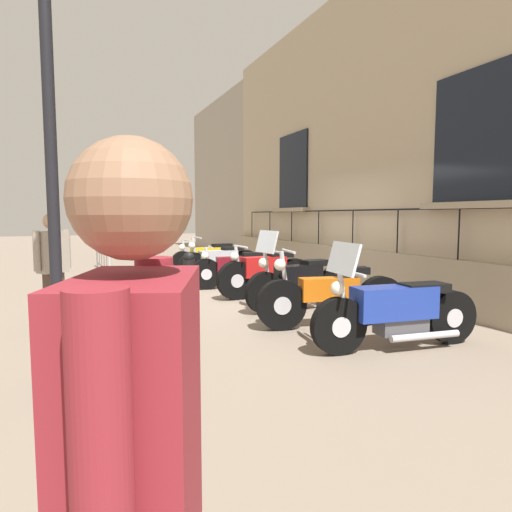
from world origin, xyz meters
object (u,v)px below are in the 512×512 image
object	(u,v)px
motorcycle_maroon	(240,269)
crowd_barrier	(103,252)
motorcycle_orange	(331,297)
motorcycle_silver	(220,262)
pedestrian_standing	(53,265)
motorcycle_yellow	(210,259)
motorcycle_black	(300,282)
motorcycle_blue	(396,311)
motorcycle_red	(266,274)
bollard	(189,281)

from	to	relation	value
motorcycle_maroon	crowd_barrier	bearing A→B (deg)	-57.48
crowd_barrier	motorcycle_maroon	bearing A→B (deg)	122.52
motorcycle_orange	motorcycle_silver	bearing A→B (deg)	-89.83
motorcycle_orange	pedestrian_standing	xyz separation A→B (m)	(3.53, -1.40, 0.47)
motorcycle_yellow	pedestrian_standing	bearing A→B (deg)	51.18
motorcycle_maroon	motorcycle_black	xyz separation A→B (m)	(-0.13, 2.37, 0.05)
motorcycle_silver	motorcycle_black	xyz separation A→B (m)	(-0.20, 3.50, 0.01)
motorcycle_maroon	crowd_barrier	xyz separation A→B (m)	(2.50, -3.91, 0.16)
motorcycle_blue	motorcycle_black	bearing A→B (deg)	-91.43
motorcycle_yellow	motorcycle_orange	xyz separation A→B (m)	(0.14, 5.95, -0.00)
motorcycle_silver	motorcycle_red	bearing A→B (deg)	93.44
motorcycle_maroon	crowd_barrier	world-z (taller)	crowd_barrier
motorcycle_red	bollard	bearing A→B (deg)	19.83
motorcycle_black	pedestrian_standing	bearing A→B (deg)	-2.68
motorcycle_maroon	pedestrian_standing	bearing A→B (deg)	31.56
crowd_barrier	pedestrian_standing	bearing A→B (deg)	79.94
motorcycle_red	crowd_barrier	bearing A→B (deg)	-63.21
motorcycle_silver	crowd_barrier	xyz separation A→B (m)	(2.43, -2.79, 0.12)
pedestrian_standing	motorcycle_maroon	bearing A→B (deg)	-148.44
motorcycle_silver	bollard	bearing A→B (deg)	62.25
motorcycle_blue	pedestrian_standing	size ratio (longest dim) A/B	1.36
motorcycle_black	bollard	world-z (taller)	motorcycle_black
motorcycle_silver	bollard	size ratio (longest dim) A/B	2.16
motorcycle_black	motorcycle_orange	xyz separation A→B (m)	(0.18, 1.22, -0.03)
motorcycle_orange	crowd_barrier	distance (m)	7.90
motorcycle_orange	motorcycle_yellow	bearing A→B (deg)	-91.31
motorcycle_maroon	motorcycle_blue	distance (m)	4.75
motorcycle_yellow	motorcycle_blue	world-z (taller)	motorcycle_blue
motorcycle_orange	motorcycle_blue	world-z (taller)	motorcycle_blue
bollard	motorcycle_silver	bearing A→B (deg)	-117.75
motorcycle_yellow	motorcycle_red	size ratio (longest dim) A/B	1.10
motorcycle_silver	pedestrian_standing	bearing A→B (deg)	43.40
motorcycle_black	motorcycle_orange	distance (m)	1.24
motorcycle_orange	bollard	xyz separation A→B (m)	(1.54, -1.82, 0.07)
crowd_barrier	pedestrian_standing	size ratio (longest dim) A/B	1.60
motorcycle_maroon	motorcycle_blue	xyz separation A→B (m)	(-0.07, 4.75, 0.05)
motorcycle_red	motorcycle_black	world-z (taller)	motorcycle_black
motorcycle_yellow	crowd_barrier	world-z (taller)	crowd_barrier
motorcycle_blue	bollard	distance (m)	3.41
crowd_barrier	bollard	bearing A→B (deg)	99.07
motorcycle_maroon	motorcycle_red	xyz separation A→B (m)	(-0.07, 1.17, 0.04)
motorcycle_red	motorcycle_orange	distance (m)	2.43
motorcycle_red	crowd_barrier	xyz separation A→B (m)	(2.57, -5.09, 0.13)
motorcycle_maroon	pedestrian_standing	distance (m)	4.23
motorcycle_black	motorcycle_yellow	bearing A→B (deg)	-89.42
motorcycle_red	motorcycle_blue	xyz separation A→B (m)	(-0.00, 3.58, 0.01)
motorcycle_black	motorcycle_blue	distance (m)	2.38
motorcycle_silver	motorcycle_red	size ratio (longest dim) A/B	1.06
motorcycle_black	pedestrian_standing	size ratio (longest dim) A/B	1.32
motorcycle_silver	motorcycle_red	distance (m)	2.30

